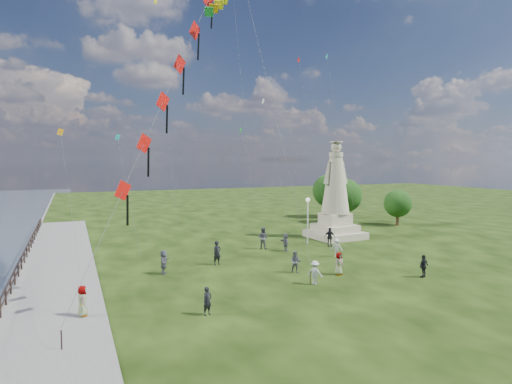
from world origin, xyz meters
name	(u,v)px	position (x,y,z in m)	size (l,w,h in m)	color
waterfront	(33,290)	(-15.24, 8.99, -0.06)	(200.00, 200.00, 1.51)	#354250
statue	(335,202)	(11.06, 15.99, 3.61)	(4.91, 4.91, 9.57)	beige
lamppost	(308,211)	(7.05, 14.52, 3.08)	(0.40, 0.40, 4.27)	silver
tree_row	(346,194)	(19.10, 25.61, 3.35)	(8.29, 13.20, 5.86)	#382314
person_0	(207,301)	(-6.87, 0.60, 0.72)	(0.53, 0.35, 1.44)	black
person_1	(296,262)	(1.04, 5.86, 0.76)	(0.74, 0.46, 1.53)	#595960
person_2	(315,273)	(0.85, 3.02, 0.74)	(0.96, 0.50, 1.49)	silver
person_3	(424,266)	(8.27, 1.51, 0.76)	(0.89, 0.46, 1.52)	black
person_4	(339,264)	(3.49, 4.26, 0.77)	(0.76, 0.46, 1.55)	#595960
person_5	(164,262)	(-7.32, 9.19, 0.83)	(1.54, 0.67, 1.66)	#595960
person_6	(217,253)	(-3.18, 10.19, 0.89)	(0.65, 0.43, 1.79)	black
person_7	(263,238)	(2.30, 14.07, 0.95)	(0.92, 0.57, 1.90)	#595960
person_8	(337,248)	(6.43, 8.89, 0.75)	(0.96, 0.50, 1.49)	silver
person_9	(330,237)	(8.19, 12.58, 0.85)	(1.00, 0.51, 1.71)	black
person_10	(82,303)	(-12.62, 2.66, 0.76)	(0.74, 0.46, 1.52)	#595960
person_11	(285,242)	(3.61, 12.36, 0.77)	(1.42, 0.61, 1.53)	#595960
red_kite_train	(178,71)	(-7.22, 4.63, 12.77)	(10.45, 9.35, 20.51)	black
small_kites	(229,96)	(2.48, 23.12, 14.43)	(28.33, 19.66, 31.45)	teal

